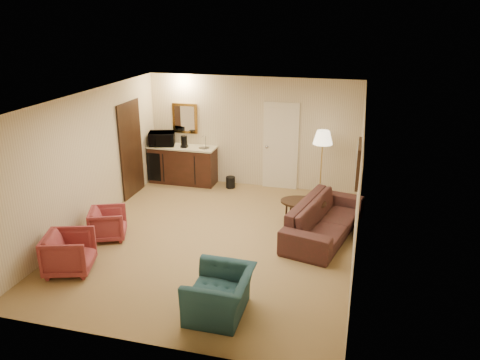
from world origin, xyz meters
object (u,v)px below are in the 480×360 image
object	(u,v)px
coffee_table	(303,213)
wetbar_cabinet	(183,165)
teal_armchair	(220,287)
rose_chair_near	(108,222)
rose_chair_far	(69,251)
floor_lamp	(321,166)
sofa	(325,213)
coffee_maker	(184,142)
waste_bin	(230,182)
microwave	(162,137)

from	to	relation	value
coffee_table	wetbar_cabinet	bearing A→B (deg)	151.41
coffee_table	teal_armchair	bearing A→B (deg)	-103.13
rose_chair_near	wetbar_cabinet	bearing A→B (deg)	-27.48
wetbar_cabinet	rose_chair_far	xyz separation A→B (m)	(-0.25, -4.39, -0.09)
rose_chair_near	floor_lamp	xyz separation A→B (m)	(3.60, 2.86, 0.48)
rose_chair_far	floor_lamp	world-z (taller)	floor_lamp
wetbar_cabinet	floor_lamp	world-z (taller)	floor_lamp
sofa	coffee_maker	distance (m)	4.09
coffee_maker	rose_chair_far	bearing A→B (deg)	-90.31
teal_armchair	waste_bin	bearing A→B (deg)	-165.94
wetbar_cabinet	waste_bin	distance (m)	1.26
rose_chair_near	waste_bin	bearing A→B (deg)	-48.30
rose_chair_far	sofa	bearing A→B (deg)	-76.66
teal_armchair	waste_bin	xyz separation A→B (m)	(-1.20, 4.80, -0.29)
teal_armchair	microwave	distance (m)	5.68
floor_lamp	wetbar_cabinet	bearing A→B (deg)	174.54
teal_armchair	coffee_table	bearing A→B (deg)	166.86
coffee_table	microwave	distance (m)	4.11
wetbar_cabinet	sofa	size ratio (longest dim) A/B	0.71
teal_armchair	floor_lamp	distance (m)	4.66
coffee_maker	sofa	bearing A→B (deg)	-25.52
teal_armchair	floor_lamp	world-z (taller)	floor_lamp
rose_chair_far	floor_lamp	bearing A→B (deg)	-59.32
waste_bin	wetbar_cabinet	bearing A→B (deg)	176.71
floor_lamp	microwave	world-z (taller)	floor_lamp
teal_armchair	waste_bin	world-z (taller)	teal_armchair
rose_chair_far	coffee_table	distance (m)	4.33
rose_chair_far	coffee_maker	bearing A→B (deg)	-22.19
wetbar_cabinet	sofa	bearing A→B (deg)	-29.80
microwave	coffee_table	bearing A→B (deg)	-41.61
waste_bin	sofa	bearing A→B (deg)	-39.92
sofa	coffee_table	distance (m)	0.59
coffee_table	coffee_maker	xyz separation A→B (m)	(-3.08, 1.66, 0.80)
rose_chair_far	floor_lamp	xyz separation A→B (m)	(3.60, 4.07, 0.43)
wetbar_cabinet	rose_chair_near	size ratio (longest dim) A/B	2.56
sofa	coffee_maker	world-z (taller)	coffee_maker
sofa	microwave	world-z (taller)	microwave
floor_lamp	coffee_maker	bearing A→B (deg)	175.54
waste_bin	teal_armchair	bearing A→B (deg)	-75.93
waste_bin	coffee_maker	bearing A→B (deg)	179.75
wetbar_cabinet	rose_chair_near	world-z (taller)	wetbar_cabinet
coffee_table	floor_lamp	distance (m)	1.51
wetbar_cabinet	teal_armchair	world-z (taller)	wetbar_cabinet
teal_armchair	rose_chair_far	distance (m)	2.71
teal_armchair	rose_chair_near	size ratio (longest dim) A/B	1.51
coffee_table	waste_bin	size ratio (longest dim) A/B	3.26
wetbar_cabinet	coffee_maker	xyz separation A→B (m)	(0.08, -0.06, 0.60)
sofa	rose_chair_far	world-z (taller)	sofa
sofa	rose_chair_far	xyz separation A→B (m)	(-3.85, -2.33, -0.09)
microwave	wetbar_cabinet	bearing A→B (deg)	-11.81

